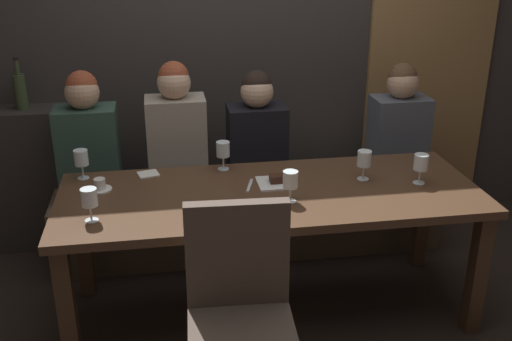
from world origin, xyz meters
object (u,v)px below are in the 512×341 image
Objects in this scene: dining_table at (271,206)px; espresso_cup at (100,185)px; wine_bottle_pale_label at (20,90)px; wine_glass_end_right at (364,159)px; chair_near_side at (240,305)px; wine_glass_far_left at (421,163)px; dessert_plate at (276,181)px; fork_on_table at (250,185)px; diner_near_end at (399,126)px; wine_glass_end_left at (223,151)px; diner_bearded at (177,133)px; diner_far_end at (257,135)px; diner_redhead at (88,141)px; banquette_bench at (251,219)px; wine_glass_center_front at (81,158)px; wine_glass_far_right at (290,181)px; wine_glass_center_back at (89,199)px.

espresso_cup is (-0.88, 0.16, 0.11)m from dining_table.
wine_bottle_pale_label reaches higher than espresso_cup.
wine_glass_end_right is at bearing 8.34° from dining_table.
chair_near_side is 5.98× the size of wine_glass_far_left.
dessert_plate is 0.14m from fork_on_table.
wine_glass_far_left is (-0.17, -0.74, 0.04)m from diner_near_end.
wine_glass_end_left reaches higher than espresso_cup.
diner_bearded is at bearing 128.74° from dessert_plate.
wine_bottle_pale_label is at bearing 166.05° from diner_far_end.
diner_bearded is (0.53, 0.01, 0.02)m from diner_redhead.
wine_glass_end_left reaches higher than banquette_bench.
wine_bottle_pale_label is 1.99× the size of wine_glass_center_front.
diner_far_end is 4.71× the size of wine_glass_far_left.
dessert_plate is at bearing 63.48° from dining_table.
diner_near_end is 1.25m from fork_on_table.
wine_glass_end_right is at bearing -125.28° from diner_near_end.
banquette_bench is at bearing -2.03° from diner_bearded.
wine_glass_end_right is at bearing -1.67° from dessert_plate.
wine_glass_far_left is at bearing -8.53° from dessert_plate.
dessert_plate is at bearing -146.16° from diner_near_end.
wine_glass_center_front is 0.86× the size of dessert_plate.
wine_glass_far_right is at bearing -59.81° from wine_glass_end_left.
wine_glass_center_back is at bearing -92.07° from espresso_cup.
diner_bearded is 1.44m from diner_near_end.
wine_bottle_pale_label is (-0.41, 0.34, 0.24)m from diner_redhead.
dining_table is at bearing -18.84° from wine_glass_center_front.
diner_redhead is 1.03× the size of diner_near_end.
wine_glass_center_back is 1.37× the size of espresso_cup.
diner_far_end is at bearing 29.80° from espresso_cup.
diner_redhead is 4.23× the size of dessert_plate.
espresso_cup is (-0.42, -0.56, -0.08)m from diner_bearded.
diner_near_end reaches higher than wine_glass_center_back.
diner_near_end reaches higher than espresso_cup.
dessert_plate reaches higher than banquette_bench.
dining_table is 0.45m from wine_glass_end_left.
wine_glass_far_left is at bearing -103.15° from diner_near_end.
espresso_cup is at bearing 162.58° from wine_glass_far_right.
wine_glass_end_right is (0.74, -0.27, 0.00)m from wine_glass_end_left.
diner_bearded is at bearing 64.46° from wine_glass_center_back.
fork_on_table is at bearing -149.64° from diner_near_end.
espresso_cup is at bearing -164.48° from wine_glass_end_left.
banquette_bench is 1.22m from wine_glass_center_front.
wine_glass_far_right reaches higher than espresso_cup.
chair_near_side is at bearing -54.96° from espresso_cup.
diner_bearded is 5.11× the size of wine_glass_end_right.
diner_redhead is 1.64m from wine_glass_end_right.
banquette_bench is 0.77m from diner_bearded.
diner_redhead is 4.90× the size of wine_glass_far_right.
wine_glass_far_right is (0.96, 0.06, 0.00)m from wine_glass_center_back.
wine_glass_far_right is at bearing -36.55° from fork_on_table.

